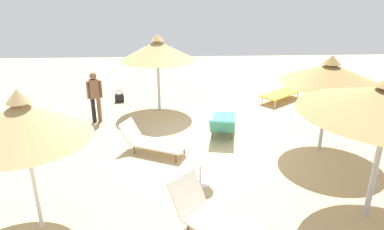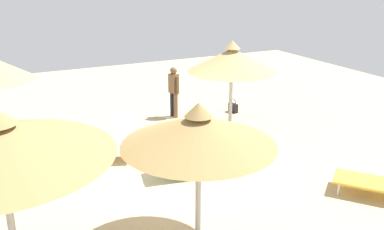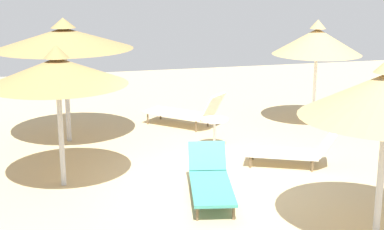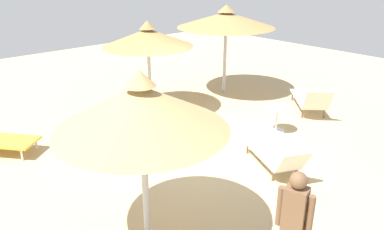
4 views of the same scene
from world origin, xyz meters
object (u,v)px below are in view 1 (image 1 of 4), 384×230
object	(u,v)px
parasol_umbrella_center	(157,50)
parasol_umbrella_back	(330,73)
person_standing_edge	(95,94)
parasol_umbrella_near_right	(22,120)
handbag	(119,98)
lounge_chair_far_left	(285,91)
side_table_round	(200,166)
lounge_chair_front	(219,221)
lounge_chair_near_left	(223,123)
lounge_chair_far_right	(151,141)

from	to	relation	value
parasol_umbrella_center	parasol_umbrella_back	world-z (taller)	parasol_umbrella_center
parasol_umbrella_center	person_standing_edge	bearing A→B (deg)	-65.50
parasol_umbrella_center	parasol_umbrella_near_right	xyz separation A→B (m)	(5.93, -1.92, -0.03)
handbag	parasol_umbrella_near_right	bearing A→B (deg)	-3.37
parasol_umbrella_near_right	lounge_chair_far_left	xyz separation A→B (m)	(-6.92, 6.58, -1.71)
side_table_round	parasol_umbrella_back	bearing A→B (deg)	114.09
lounge_chair_front	lounge_chair_near_left	world-z (taller)	lounge_chair_front
parasol_umbrella_back	handbag	size ratio (longest dim) A/B	5.46
parasol_umbrella_center	lounge_chair_near_left	bearing A→B (deg)	44.08
parasol_umbrella_back	lounge_chair_far_right	size ratio (longest dim) A/B	1.39
parasol_umbrella_back	person_standing_edge	world-z (taller)	parasol_umbrella_back
lounge_chair_near_left	handbag	world-z (taller)	lounge_chair_near_left
side_table_round	parasol_umbrella_center	bearing A→B (deg)	-167.37
person_standing_edge	side_table_round	size ratio (longest dim) A/B	2.51
parasol_umbrella_center	parasol_umbrella_back	distance (m)	5.36
parasol_umbrella_back	lounge_chair_near_left	distance (m)	3.19
parasol_umbrella_near_right	lounge_chair_far_right	xyz separation A→B (m)	(-2.84, 1.81, -1.74)
parasol_umbrella_back	lounge_chair_front	xyz separation A→B (m)	(3.23, -3.09, -1.69)
lounge_chair_far_right	lounge_chair_near_left	size ratio (longest dim) A/B	0.90
side_table_round	handbag	bearing A→B (deg)	-155.84
lounge_chair_far_left	person_standing_edge	bearing A→B (deg)	-74.18
lounge_chair_front	lounge_chair_near_left	size ratio (longest dim) A/B	0.94
parasol_umbrella_center	lounge_chair_far_right	size ratio (longest dim) A/B	1.45
parasol_umbrella_center	parasol_umbrella_near_right	size ratio (longest dim) A/B	1.01
handbag	lounge_chair_far_left	bearing A→B (deg)	89.57
parasol_umbrella_center	lounge_chair_far_right	distance (m)	3.56
lounge_chair_far_left	parasol_umbrella_center	bearing A→B (deg)	-78.04
parasol_umbrella_back	lounge_chair_far_right	xyz separation A→B (m)	(-0.11, -4.41, -1.75)
lounge_chair_front	handbag	size ratio (longest dim) A/B	4.12
lounge_chair_far_right	parasol_umbrella_back	bearing A→B (deg)	88.55
parasol_umbrella_near_right	person_standing_edge	world-z (taller)	parasol_umbrella_near_right
lounge_chair_far_left	side_table_round	bearing A→B (deg)	-32.65
parasol_umbrella_back	parasol_umbrella_near_right	xyz separation A→B (m)	(2.73, -6.22, -0.00)
parasol_umbrella_back	person_standing_edge	bearing A→B (deg)	-110.42
parasol_umbrella_center	parasol_umbrella_near_right	world-z (taller)	parasol_umbrella_center
side_table_round	lounge_chair_near_left	bearing A→B (deg)	161.87
parasol_umbrella_back	lounge_chair_far_left	world-z (taller)	parasol_umbrella_back
parasol_umbrella_back	side_table_round	xyz separation A→B (m)	(1.46, -3.26, -1.63)
lounge_chair_far_left	lounge_chair_front	bearing A→B (deg)	-24.93
lounge_chair_far_right	handbag	world-z (taller)	lounge_chair_far_right
parasol_umbrella_center	side_table_round	size ratio (longest dim) A/B	4.11
lounge_chair_far_left	lounge_chair_front	distance (m)	8.18
lounge_chair_front	side_table_round	world-z (taller)	lounge_chair_front
parasol_umbrella_back	side_table_round	world-z (taller)	parasol_umbrella_back
parasol_umbrella_near_right	side_table_round	xyz separation A→B (m)	(-1.27, 2.96, -1.63)
lounge_chair_far_right	lounge_chair_near_left	bearing A→B (deg)	118.63
parasol_umbrella_center	lounge_chair_near_left	size ratio (longest dim) A/B	1.30
parasol_umbrella_back	person_standing_edge	distance (m)	6.75
handbag	side_table_round	bearing A→B (deg)	24.16
parasol_umbrella_near_right	lounge_chair_front	bearing A→B (deg)	80.87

